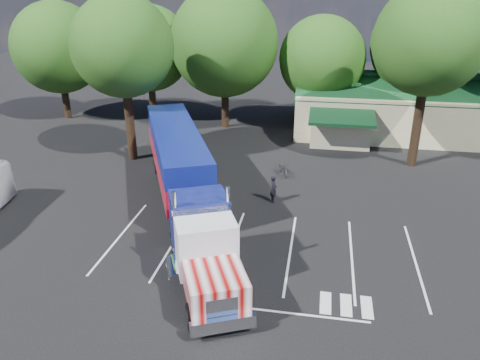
% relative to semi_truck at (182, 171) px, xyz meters
% --- Properties ---
extents(ground, '(120.00, 120.00, 0.00)m').
position_rel_semi_truck_xyz_m(ground, '(3.80, 2.12, -2.61)').
color(ground, black).
rests_on(ground, ground).
extents(event_hall, '(24.20, 14.12, 5.55)m').
position_rel_semi_truck_xyz_m(event_hall, '(17.54, 19.93, -0.40)').
color(event_hall, beige).
rests_on(event_hall, ground).
extents(tree_row_a, '(9.00, 9.00, 11.68)m').
position_rel_semi_truck_xyz_m(tree_row_a, '(-18.20, 18.62, 4.55)').
color(tree_row_a, black).
rests_on(tree_row_a, ground).
extents(tree_row_b, '(8.40, 8.40, 11.35)m').
position_rel_semi_truck_xyz_m(tree_row_b, '(-9.20, 19.92, 4.52)').
color(tree_row_b, black).
rests_on(tree_row_b, ground).
extents(tree_row_c, '(10.00, 10.00, 13.05)m').
position_rel_semi_truck_xyz_m(tree_row_c, '(-1.20, 18.32, 5.43)').
color(tree_row_c, black).
rests_on(tree_row_c, ground).
extents(tree_row_d, '(8.00, 8.00, 10.60)m').
position_rel_semi_truck_xyz_m(tree_row_d, '(7.80, 19.62, 3.97)').
color(tree_row_d, black).
rests_on(tree_row_d, ground).
extents(tree_row_e, '(9.60, 9.60, 12.90)m').
position_rel_semi_truck_xyz_m(tree_row_e, '(16.80, 20.12, 5.48)').
color(tree_row_e, black).
rests_on(tree_row_e, ground).
extents(tree_near_left, '(7.60, 7.60, 12.65)m').
position_rel_semi_truck_xyz_m(tree_near_left, '(-6.70, 8.12, 6.20)').
color(tree_near_left, black).
rests_on(tree_near_left, ground).
extents(tree_near_right, '(8.00, 8.00, 13.50)m').
position_rel_semi_truck_xyz_m(tree_near_right, '(15.30, 10.62, 6.85)').
color(tree_near_right, black).
rests_on(tree_near_right, ground).
extents(semi_truck, '(11.40, 21.19, 4.61)m').
position_rel_semi_truck_xyz_m(semi_truck, '(0.00, 0.00, 0.00)').
color(semi_truck, black).
rests_on(semi_truck, ground).
extents(woman, '(0.62, 0.77, 1.84)m').
position_rel_semi_truck_xyz_m(woman, '(5.40, 2.12, -1.69)').
color(woman, black).
rests_on(woman, ground).
extents(bicycle, '(1.38, 2.07, 1.03)m').
position_rel_semi_truck_xyz_m(bicycle, '(5.60, 6.78, -2.10)').
color(bicycle, black).
rests_on(bicycle, ground).
extents(silver_sedan, '(3.89, 1.80, 1.24)m').
position_rel_semi_truck_xyz_m(silver_sedan, '(10.46, 15.79, -1.99)').
color(silver_sedan, '#929499').
rests_on(silver_sedan, ground).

